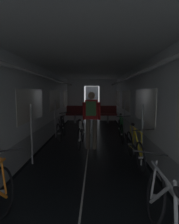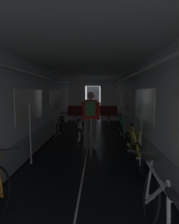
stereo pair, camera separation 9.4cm
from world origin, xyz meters
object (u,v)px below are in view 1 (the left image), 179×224
(bicycle_black, at_px, (61,129))
(bicycle_silver, at_px, (170,220))
(bicycle_yellow, at_px, (135,148))
(bicycle_white_in_aisle, at_px, (81,134))
(bench_seat_far_left, at_px, (75,113))
(bench_seat_far_right, at_px, (108,113))
(person_cyclist_aisle, at_px, (91,115))
(bicycle_green, at_px, (121,130))

(bicycle_black, xyz_separation_m, bicycle_silver, (1.95, -4.68, -0.00))
(bicycle_yellow, xyz_separation_m, bicycle_white_in_aisle, (-1.35, 1.40, 0.00))
(bench_seat_far_left, relative_size, bicycle_silver, 0.58)
(bench_seat_far_right, xyz_separation_m, bicycle_silver, (0.07, -8.38, -0.19))
(bench_seat_far_right, xyz_separation_m, bicycle_white_in_aisle, (-1.13, -4.50, -0.18))
(bicycle_black, height_order, person_cyclist_aisle, person_cyclist_aisle)
(bicycle_green, bearing_deg, person_cyclist_aisle, -134.71)
(bench_seat_far_left, height_order, bicycle_green, bench_seat_far_left)
(person_cyclist_aisle, distance_m, bicycle_white_in_aisle, 0.76)
(bicycle_green, distance_m, person_cyclist_aisle, 1.56)
(bicycle_silver, height_order, bicycle_white_in_aisle, bicycle_silver)
(bicycle_green, bearing_deg, bench_seat_far_right, 93.03)
(bicycle_white_in_aisle, bearing_deg, bicycle_black, 133.33)
(bench_seat_far_right, relative_size, bicycle_black, 0.58)
(bicycle_black, relative_size, bicycle_white_in_aisle, 1.00)
(person_cyclist_aisle, bearing_deg, bench_seat_far_left, 101.79)
(person_cyclist_aisle, bearing_deg, bicycle_silver, -76.44)
(bicycle_white_in_aisle, bearing_deg, bench_seat_far_left, 98.51)
(bicycle_white_in_aisle, bearing_deg, bench_seat_far_right, 75.95)
(bicycle_green, bearing_deg, bicycle_black, 178.35)
(bench_seat_far_right, height_order, bicycle_green, bench_seat_far_right)
(bench_seat_far_right, bearing_deg, bicycle_silver, -89.55)
(bicycle_black, bearing_deg, bicycle_white_in_aisle, -46.67)
(bicycle_yellow, bearing_deg, person_cyclist_aisle, 132.26)
(bicycle_green, xyz_separation_m, person_cyclist_aisle, (-1.00, -1.01, 0.63))
(person_cyclist_aisle, bearing_deg, bicycle_black, 135.23)
(bench_seat_far_left, height_order, person_cyclist_aisle, person_cyclist_aisle)
(bicycle_yellow, bearing_deg, bench_seat_far_right, 92.21)
(bench_seat_far_left, relative_size, person_cyclist_aisle, 0.58)
(bench_seat_far_left, xyz_separation_m, bicycle_white_in_aisle, (0.67, -4.50, -0.18))
(bicycle_yellow, xyz_separation_m, bicycle_green, (-0.03, 2.15, 0.00))
(bench_seat_far_right, distance_m, person_cyclist_aisle, 4.86)
(bicycle_black, xyz_separation_m, person_cyclist_aisle, (1.08, -1.07, 0.63))
(bench_seat_far_right, distance_m, bicycle_green, 3.77)
(bicycle_silver, relative_size, bicycle_green, 1.00)
(bench_seat_far_left, distance_m, bicycle_green, 4.26)
(bicycle_black, relative_size, person_cyclist_aisle, 1.00)
(bench_seat_far_right, distance_m, bicycle_silver, 8.38)
(bicycle_silver, bearing_deg, bicycle_white_in_aisle, 107.10)
(bench_seat_far_right, relative_size, bicycle_yellow, 0.58)
(bench_seat_far_left, xyz_separation_m, bicycle_yellow, (2.03, -5.91, -0.18))
(bicycle_yellow, distance_m, bicycle_silver, 2.47)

